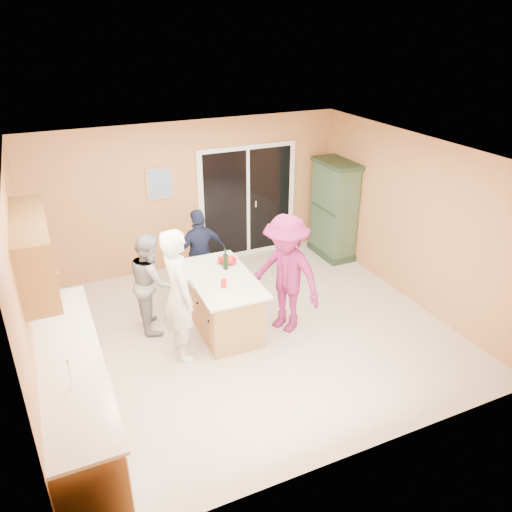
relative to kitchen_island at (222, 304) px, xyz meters
name	(u,v)px	position (x,y,z in m)	size (l,w,h in m)	color
floor	(249,332)	(0.30, -0.28, -0.39)	(5.50, 5.50, 0.00)	beige
ceiling	(248,155)	(0.30, -0.28, 2.21)	(5.50, 5.00, 0.10)	white
wall_back	(192,196)	(0.30, 2.22, 0.91)	(5.50, 0.10, 2.60)	#EEA862
wall_front	(357,355)	(0.30, -2.78, 0.91)	(5.50, 0.10, 2.60)	#EEA862
wall_left	(26,293)	(-2.45, -0.28, 0.91)	(0.10, 5.00, 2.60)	#EEA862
wall_right	(412,220)	(3.05, -0.28, 0.91)	(0.10, 5.00, 2.60)	#EEA862
left_cabinet_run	(76,402)	(-2.15, -1.33, 0.07)	(0.65, 3.05, 1.24)	#BB7D48
upper_cabinets	(34,251)	(-2.28, -0.48, 1.48)	(0.35, 1.60, 0.75)	#BB7D48
sliding_door	(248,202)	(1.35, 2.19, 0.66)	(1.90, 0.07, 2.10)	silver
framed_picture	(160,184)	(-0.25, 2.20, 1.21)	(0.46, 0.04, 0.56)	tan
kitchen_island	(222,304)	(0.00, 0.00, 0.00)	(0.89, 1.60, 0.84)	#BB7D48
green_hutch	(334,211)	(2.79, 1.51, 0.50)	(0.52, 0.99, 1.82)	#1F331F
woman_white	(179,295)	(-0.72, -0.37, 0.52)	(0.66, 0.44, 1.82)	silver
woman_grey	(151,282)	(-0.90, 0.47, 0.34)	(0.71, 0.55, 1.46)	#A6A6A8
woman_navy	(200,254)	(0.03, 1.02, 0.35)	(0.87, 0.36, 1.49)	#191D38
woman_magenta	(286,274)	(0.82, -0.36, 0.48)	(1.13, 0.65, 1.75)	#7B1B4F
serving_bowl	(228,261)	(0.24, 0.38, 0.48)	(0.26, 0.26, 0.06)	red
tulip_vase	(54,282)	(-2.15, 0.25, 0.72)	(0.18, 0.13, 0.35)	red
tumbler_near	(224,283)	(-0.07, -0.28, 0.50)	(0.08, 0.08, 0.11)	red
tumbler_far	(220,261)	(0.13, 0.40, 0.50)	(0.07, 0.07, 0.11)	red
wine_bottle	(226,261)	(0.15, 0.21, 0.57)	(0.07, 0.07, 0.31)	black
white_plate	(247,283)	(0.25, -0.32, 0.45)	(0.19, 0.19, 0.01)	silver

